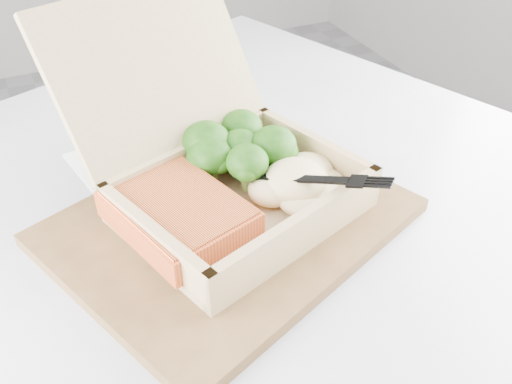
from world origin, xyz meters
name	(u,v)px	position (x,y,z in m)	size (l,w,h in m)	color
cafe_table	(237,370)	(0.54, -0.21, 0.56)	(1.14, 1.14, 0.76)	black
serving_tray	(229,222)	(0.54, -0.19, 0.77)	(0.32, 0.26, 0.01)	brown
takeout_container	(212,155)	(0.54, -0.14, 0.82)	(0.29, 0.32, 0.19)	tan
salmon_fillet	(178,214)	(0.49, -0.19, 0.80)	(0.10, 0.13, 0.03)	#CE5928
broccoli_pile	(240,152)	(0.58, -0.13, 0.81)	(0.12, 0.12, 0.04)	#306A17
mashed_potatoes	(296,180)	(0.61, -0.19, 0.80)	(0.11, 0.09, 0.04)	#D5C68A
plastic_fork	(282,174)	(0.60, -0.20, 0.82)	(0.10, 0.12, 0.03)	black
receipt	(112,171)	(0.46, -0.04, 0.76)	(0.07, 0.13, 0.00)	white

